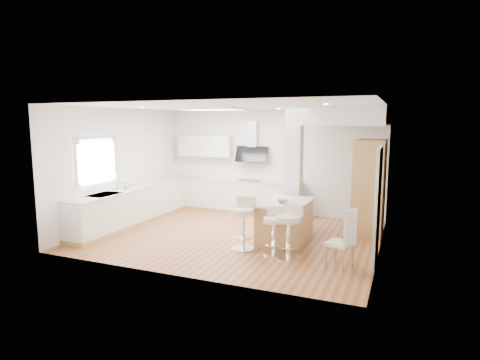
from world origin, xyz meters
The scene contains 18 objects.
ground centered at (0.00, 0.00, 0.00)m, with size 6.00×6.00×0.00m, color #B16D41.
ceiling centered at (0.00, 0.00, 0.00)m, with size 6.00×5.00×0.02m, color white.
wall_back centered at (0.00, 2.50, 1.40)m, with size 6.00×0.04×2.80m, color white.
wall_left centered at (-3.00, 0.00, 1.40)m, with size 0.04×5.00×2.80m, color white.
wall_right centered at (3.00, 0.00, 1.40)m, with size 0.04×5.00×2.80m, color white.
skylight centered at (-0.79, 0.60, 2.77)m, with size 4.10×2.10×0.06m.
window_left centered at (-2.96, -0.90, 1.69)m, with size 0.06×1.28×1.07m.
doorway_right centered at (2.97, -0.60, 1.00)m, with size 0.05×1.00×2.10m.
counter_left centered at (-2.70, 0.23, 0.46)m, with size 0.63×4.50×1.35m.
counter_back centered at (-0.91, 2.22, 0.70)m, with size 3.62×0.63×2.50m.
pillar centered at (1.05, 0.95, 1.40)m, with size 0.35×0.35×2.80m.
soffit centered at (2.10, 1.40, 2.60)m, with size 1.78×2.20×0.40m.
oven_column centered at (2.68, 1.23, 1.05)m, with size 0.63×1.21×2.10m.
peninsula centered at (1.14, -0.03, 0.43)m, with size 0.96×1.43×0.92m.
bar_stool_a centered at (0.53, -0.81, 0.58)m, with size 0.47×0.47×1.03m.
bar_stool_b centered at (1.17, -0.85, 0.50)m, with size 0.41×0.41×0.89m.
bar_stool_c centered at (1.50, -0.98, 0.56)m, with size 0.57×0.57×1.01m.
dining_chair centered at (2.51, -1.15, 0.56)m, with size 0.52×0.52×1.05m.
Camera 1 is at (3.38, -7.85, 2.47)m, focal length 30.00 mm.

